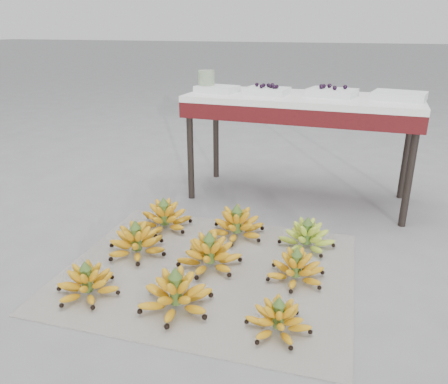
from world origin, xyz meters
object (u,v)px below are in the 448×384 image
(bunch_back_left, at_px, (164,217))
(tray_left, at_px, (267,91))
(glass_jar, at_px, (206,81))
(bunch_front_center, at_px, (176,294))
(bunch_mid_center, at_px, (209,254))
(vendor_table, at_px, (301,108))
(bunch_mid_right, at_px, (296,269))
(bunch_back_center, at_px, (237,225))
(bunch_front_right, at_px, (278,319))
(newspaper_mat, at_px, (209,270))
(bunch_front_left, at_px, (87,283))
(tray_far_right, at_px, (399,96))
(bunch_back_right, at_px, (307,237))
(bunch_mid_left, at_px, (137,242))
(tray_far_left, at_px, (217,89))
(tray_right, at_px, (332,92))

(bunch_back_left, xyz_separation_m, tray_left, (0.37, 0.67, 0.60))
(bunch_back_left, distance_m, glass_jar, 0.92)
(bunch_front_center, height_order, bunch_mid_center, bunch_front_center)
(vendor_table, bearing_deg, bunch_mid_center, -101.83)
(bunch_mid_right, xyz_separation_m, bunch_back_center, (-0.37, 0.32, 0.01))
(bunch_front_right, bearing_deg, vendor_table, 122.25)
(newspaper_mat, xyz_separation_m, bunch_mid_right, (0.38, 0.05, 0.06))
(bunch_front_left, bearing_deg, tray_far_right, 59.67)
(bunch_back_right, distance_m, tray_far_right, 0.97)
(bunch_back_right, bearing_deg, tray_far_right, 69.64)
(bunch_front_right, xyz_separation_m, bunch_back_left, (-0.77, 0.63, 0.01))
(bunch_mid_right, xyz_separation_m, vendor_table, (-0.18, 0.97, 0.51))
(bunch_front_center, bearing_deg, bunch_mid_right, 29.77)
(vendor_table, xyz_separation_m, tray_far_right, (0.53, 0.02, 0.10))
(tray_far_right, distance_m, glass_jar, 1.12)
(newspaper_mat, height_order, bunch_front_left, bunch_front_left)
(bunch_back_right, bearing_deg, bunch_mid_left, -148.55)
(bunch_front_right, bearing_deg, bunch_mid_center, 163.56)
(bunch_front_right, distance_m, vendor_table, 1.43)
(bunch_mid_right, distance_m, glass_jar, 1.38)
(newspaper_mat, relative_size, glass_jar, 9.76)
(bunch_mid_center, height_order, tray_left, tray_left)
(bunch_back_left, relative_size, bunch_back_center, 1.00)
(bunch_front_left, height_order, tray_far_left, tray_far_left)
(bunch_mid_center, distance_m, tray_left, 1.14)
(bunch_back_right, bearing_deg, bunch_back_left, -169.94)
(bunch_front_right, xyz_separation_m, tray_far_right, (0.35, 1.34, 0.61))
(bunch_back_left, distance_m, vendor_table, 1.03)
(bunch_front_center, xyz_separation_m, vendor_table, (0.21, 1.32, 0.50))
(bunch_mid_center, relative_size, tray_far_left, 1.44)
(newspaper_mat, relative_size, bunch_front_right, 4.07)
(tray_far_left, bearing_deg, bunch_front_right, -61.28)
(bunch_front_right, height_order, bunch_mid_left, bunch_mid_left)
(bunch_back_left, relative_size, tray_far_right, 1.24)
(newspaper_mat, bearing_deg, bunch_front_center, -93.08)
(bunch_front_center, xyz_separation_m, tray_left, (0.01, 1.30, 0.60))
(bunch_mid_left, relative_size, tray_right, 1.04)
(newspaper_mat, bearing_deg, tray_right, 70.75)
(bunch_mid_right, height_order, vendor_table, vendor_table)
(bunch_front_left, relative_size, tray_far_left, 1.11)
(bunch_mid_left, height_order, tray_far_right, tray_far_right)
(vendor_table, height_order, glass_jar, glass_jar)
(bunch_mid_right, relative_size, tray_left, 1.19)
(tray_right, bearing_deg, bunch_mid_right, -89.06)
(newspaper_mat, height_order, bunch_back_left, bunch_back_left)
(bunch_front_center, relative_size, glass_jar, 2.68)
(tray_left, height_order, tray_far_right, tray_left)
(bunch_mid_center, relative_size, tray_left, 1.44)
(bunch_back_left, relative_size, tray_far_left, 1.45)
(bunch_front_center, relative_size, tray_far_left, 1.32)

